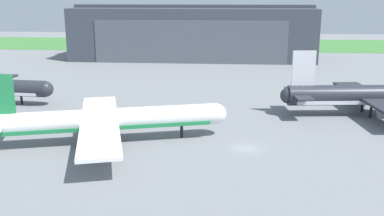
# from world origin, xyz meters

# --- Properties ---
(ground_plane) EXTENTS (440.00, 440.00, 0.00)m
(ground_plane) POSITION_xyz_m (0.00, 0.00, 0.00)
(ground_plane) COLOR slate
(grass_field_strip) EXTENTS (440.00, 56.00, 0.08)m
(grass_field_strip) POSITION_xyz_m (0.00, 154.93, 0.04)
(grass_field_strip) COLOR #3F7C38
(grass_field_strip) RESTS_ON ground_plane
(maintenance_hangar) EXTENTS (94.21, 29.03, 21.20)m
(maintenance_hangar) POSITION_xyz_m (-17.55, 106.34, 10.14)
(maintenance_hangar) COLOR #383D47
(maintenance_hangar) RESTS_ON ground_plane
(airliner_far_right) EXTENTS (41.31, 31.68, 14.07)m
(airliner_far_right) POSITION_xyz_m (28.46, 23.95, 4.25)
(airliner_far_right) COLOR #282B33
(airliner_far_right) RESTS_ON ground_plane
(airliner_near_right) EXTENTS (42.66, 37.65, 12.81)m
(airliner_near_right) POSITION_xyz_m (-25.08, 1.26, 4.02)
(airliner_near_right) COLOR white
(airliner_near_right) RESTS_ON ground_plane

